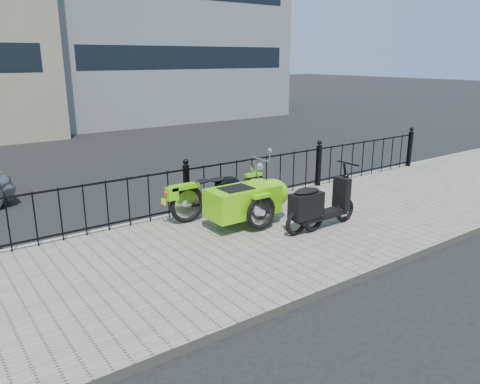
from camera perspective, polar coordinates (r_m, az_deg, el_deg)
ground at (r=8.06m, az=-1.78°, el=-5.86°), size 120.00×120.00×0.00m
sidewalk at (r=7.66m, az=0.33°, el=-6.58°), size 30.00×3.80×0.12m
curb at (r=9.19m, az=-6.85°, el=-2.76°), size 30.00×0.10×0.12m
iron_fence at (r=8.92m, az=-6.52°, el=0.21°), size 14.11×0.11×1.08m
motorcycle_sidecar at (r=8.41m, az=0.77°, el=-0.61°), size 2.28×1.48×0.98m
scooter at (r=8.17m, az=9.40°, el=-1.67°), size 1.64×0.48×1.11m
spare_tire at (r=8.11m, az=9.00°, el=-2.77°), size 0.60×0.19×0.60m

